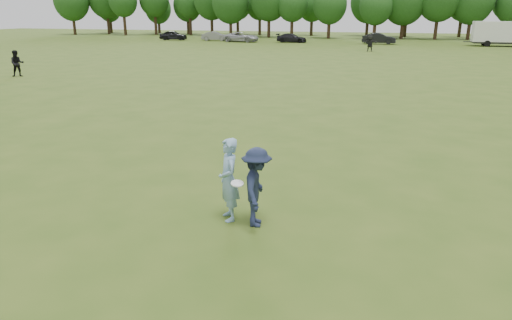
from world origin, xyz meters
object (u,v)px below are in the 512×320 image
Objects in this scene: cargo_trailer at (505,33)px; car_d at (292,38)px; thrower at (229,180)px; player_far_a at (17,63)px; defender at (257,187)px; player_far_d at (370,43)px; car_a at (173,35)px; car_c at (242,37)px; car_f at (379,39)px; car_b at (215,36)px.

car_d is at bearing 179.87° from cargo_trailer.
player_far_a is at bearing -161.54° from thrower.
thrower is 1.07× the size of defender.
player_far_d reaches higher than car_a.
player_far_d is (-0.36, 47.37, 0.10)m from defender.
car_a is 12.41m from car_c.
thrower is 0.67m from defender.
cargo_trailer is (16.59, 13.27, 0.82)m from player_far_d.
player_far_a is 0.41× the size of car_d.
car_c is 7.64m from car_d.
player_far_a is at bearing -175.25° from car_a.
player_far_a is 0.39× the size of car_f.
cargo_trailer is at bearing -26.09° from defender.
car_f is at bearing 83.34° from player_far_d.
car_d is at bearing 89.43° from car_f.
player_far_a is 48.62m from car_f.
car_c is at bearing -115.24° from car_b.
car_d is 0.50× the size of cargo_trailer.
player_far_a is at bearing 151.27° from car_f.
defender is 47.37m from player_far_d.
car_c is (12.30, -1.61, -0.02)m from car_a.
player_far_d is 0.36× the size of car_c.
defender is 0.94× the size of player_far_a.
car_c is 1.13× the size of car_f.
car_b is at bearing -97.97° from car_a.
car_a is 7.34m from car_b.
defender is 61.99m from car_d.
player_far_d is at bearing -141.36° from cargo_trailer.
player_far_d reaches higher than car_d.
defender is 0.90× the size of player_far_d.
car_a is (-31.80, 61.30, -0.16)m from thrower.
cargo_trailer is at bearing -98.69° from car_b.
defender is 0.19× the size of cargo_trailer.
car_d is at bearing -75.41° from car_c.
defender is 60.68m from car_f.
defender is at bearing -104.99° from cargo_trailer.
thrower is 0.96× the size of player_far_d.
car_b is 0.91× the size of car_f.
defender is 0.36× the size of car_f.
car_d is 28.83m from cargo_trailer.
car_f reaches higher than car_d.
car_f is at bearing 20.25° from player_far_a.
car_d is (-12.22, 13.33, -0.30)m from player_far_d.
thrower reaches higher than car_d.
car_f is (0.49, 13.31, -0.18)m from player_far_d.
car_b is at bearing 87.44° from car_d.
defender is 0.39× the size of car_a.
thrower is 69.05m from car_a.
cargo_trailer is at bearing -90.63° from car_f.
player_far_a reaches higher than car_d.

